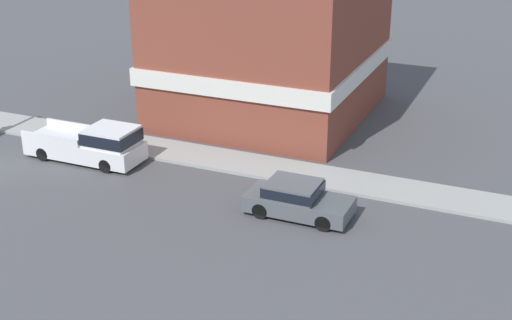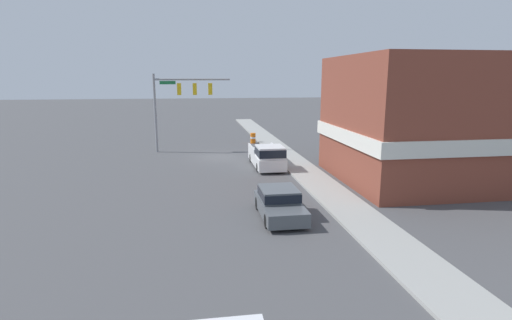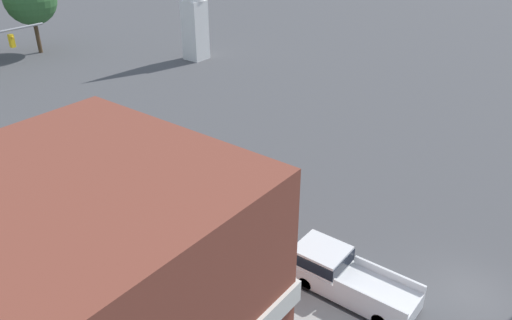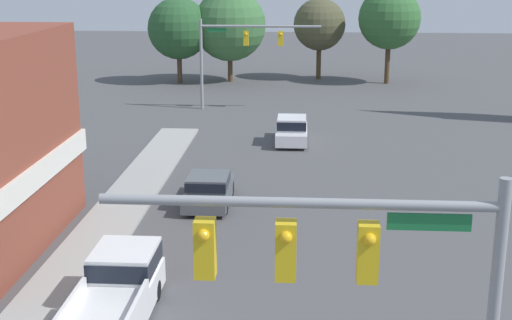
{
  "view_description": "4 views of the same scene",
  "coord_description": "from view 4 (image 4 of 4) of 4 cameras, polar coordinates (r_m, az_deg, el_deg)",
  "views": [
    {
      "loc": [
        22.34,
        24.19,
        13.33
      ],
      "look_at": [
        -0.34,
        14.39,
        2.84
      ],
      "focal_mm": 50.0,
      "sensor_mm": 36.0,
      "label": 1
    },
    {
      "loc": [
        2.08,
        33.8,
        6.73
      ],
      "look_at": [
        -1.46,
        10.94,
        1.93
      ],
      "focal_mm": 28.0,
      "sensor_mm": 36.0,
      "label": 2
    },
    {
      "loc": [
        -19.02,
        -2.63,
        15.66
      ],
      "look_at": [
        0.1,
        12.11,
        2.76
      ],
      "focal_mm": 35.0,
      "sensor_mm": 36.0,
      "label": 3
    },
    {
      "loc": [
        2.2,
        -14.65,
        10.44
      ],
      "look_at": [
        0.43,
        12.02,
        3.07
      ],
      "focal_mm": 50.0,
      "sensor_mm": 36.0,
      "label": 4
    }
  ],
  "objects": [
    {
      "name": "car_oncoming",
      "position": [
        42.93,
        2.88,
        2.46
      ],
      "size": [
        1.85,
        4.34,
        1.62
      ],
      "rotation": [
        0.0,
        0.0,
        3.14
      ],
      "color": "black",
      "rests_on": "ground"
    },
    {
      "name": "backdrop_tree_right_mid",
      "position": [
        65.28,
        10.64,
        11.08
      ],
      "size": [
        5.5,
        5.5,
        8.57
      ],
      "color": "#4C3823",
      "rests_on": "ground"
    },
    {
      "name": "backdrop_tree_left_mid",
      "position": [
        65.36,
        -2.11,
        10.75
      ],
      "size": [
        6.51,
        6.51,
        8.4
      ],
      "color": "#4C3823",
      "rests_on": "ground"
    },
    {
      "name": "backdrop_tree_left_far",
      "position": [
        64.95,
        -6.22,
        10.42
      ],
      "size": [
        5.49,
        5.49,
        7.64
      ],
      "color": "#4C3823",
      "rests_on": "ground"
    },
    {
      "name": "near_signal_assembly",
      "position": [
        12.56,
        8.34,
        -9.52
      ],
      "size": [
        6.89,
        0.49,
        7.06
      ],
      "color": "gray",
      "rests_on": "ground"
    },
    {
      "name": "backdrop_tree_center",
      "position": [
        67.04,
        5.1,
        10.74
      ],
      "size": [
        4.78,
        4.78,
        7.46
      ],
      "color": "#4C3823",
      "rests_on": "ground"
    },
    {
      "name": "car_lead",
      "position": [
        31.93,
        -3.79,
        -2.31
      ],
      "size": [
        1.93,
        4.28,
        1.41
      ],
      "color": "black",
      "rests_on": "ground"
    },
    {
      "name": "pickup_truck_parked",
      "position": [
        22.31,
        -11.01,
        -10.18
      ],
      "size": [
        2.02,
        5.75,
        1.84
      ],
      "color": "black",
      "rests_on": "ground"
    },
    {
      "name": "far_signal_assembly",
      "position": [
        52.44,
        -1.31,
        9.29
      ],
      "size": [
        8.83,
        0.49,
        6.61
      ],
      "color": "gray",
      "rests_on": "ground"
    }
  ]
}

